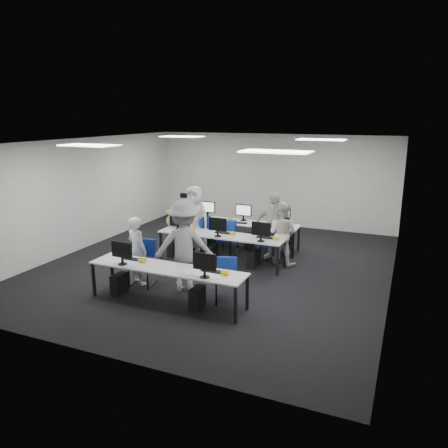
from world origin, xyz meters
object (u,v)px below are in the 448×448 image
at_px(student_2, 195,218).
at_px(student_0, 137,251).
at_px(chair_3, 225,246).
at_px(chair_1, 227,288).
at_px(desk_front, 167,270).
at_px(chair_4, 270,251).
at_px(student_1, 282,233).
at_px(chair_2, 199,241).
at_px(chair_6, 229,241).
at_px(student_3, 273,226).
at_px(chair_7, 276,249).
at_px(photographer, 184,246).
at_px(chair_5, 197,238).
at_px(desk_mid, 221,236).
at_px(chair_0, 143,271).

bearing_deg(student_2, student_0, -86.26).
relative_size(chair_3, student_0, 0.61).
bearing_deg(student_2, chair_1, -49.20).
height_order(desk_front, student_2, student_2).
distance_m(chair_4, student_1, 0.58).
bearing_deg(chair_2, chair_4, 2.02).
bearing_deg(chair_4, chair_6, 154.00).
bearing_deg(chair_4, student_0, -141.05).
bearing_deg(chair_4, chair_3, 173.24).
height_order(desk_front, chair_2, chair_2).
bearing_deg(student_3, chair_3, -150.93).
distance_m(chair_7, student_1, 0.58).
xyz_separation_m(chair_7, photographer, (-1.20, -2.65, 0.68)).
relative_size(chair_5, student_2, 0.49).
relative_size(desk_mid, student_2, 1.82).
relative_size(chair_0, chair_4, 1.05).
bearing_deg(chair_3, student_1, -4.74).
xyz_separation_m(chair_4, chair_6, (-1.26, 0.37, -0.00)).
xyz_separation_m(desk_front, chair_6, (-0.16, 3.52, -0.39)).
distance_m(chair_0, chair_2, 2.60).
bearing_deg(desk_mid, chair_1, -63.52).
relative_size(desk_front, chair_3, 3.47).
xyz_separation_m(student_0, photographer, (1.12, 0.07, 0.22)).
bearing_deg(chair_7, chair_3, -169.62).
xyz_separation_m(desk_mid, photographer, (0.01, -1.90, 0.29)).
xyz_separation_m(chair_4, photographer, (-1.10, -2.45, 0.67)).
height_order(desk_front, student_1, student_1).
distance_m(desk_mid, student_3, 1.38).
relative_size(chair_3, student_1, 0.59).
bearing_deg(chair_6, chair_5, 166.08).
bearing_deg(chair_5, chair_0, -105.59).
distance_m(chair_1, chair_6, 3.22).
bearing_deg(chair_5, student_2, -110.98).
bearing_deg(photographer, student_0, -19.86).
bearing_deg(student_3, chair_7, -20.16).
bearing_deg(student_3, chair_6, -171.05).
distance_m(chair_0, chair_6, 3.00).
height_order(chair_6, student_0, student_0).
bearing_deg(chair_1, chair_4, 68.13).
bearing_deg(chair_4, student_1, -18.06).
xyz_separation_m(desk_mid, chair_6, (-0.16, 0.92, -0.39)).
distance_m(student_2, student_3, 2.20).
relative_size(student_0, student_1, 0.96).
bearing_deg(student_0, student_3, -109.10).
distance_m(desk_mid, chair_3, 0.63).
relative_size(student_3, photographer, 0.90).
distance_m(desk_mid, student_0, 2.26).
height_order(chair_1, photographer, photographer).
bearing_deg(student_3, student_0, -115.01).
bearing_deg(chair_6, student_3, -19.65).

